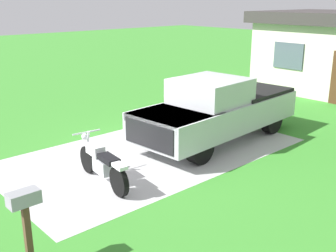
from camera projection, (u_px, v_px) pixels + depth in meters
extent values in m
plane|color=#39882C|center=(152.00, 153.00, 11.33)|extent=(80.00, 80.00, 0.00)
cube|color=#B7B7B7|center=(152.00, 152.00, 11.33)|extent=(4.49, 8.11, 0.01)
cylinder|color=black|center=(88.00, 159.00, 9.97)|extent=(0.67, 0.20, 0.66)
cylinder|color=black|center=(119.00, 182.00, 8.76)|extent=(0.67, 0.20, 0.66)
cube|color=silver|center=(103.00, 166.00, 9.32)|extent=(0.59, 0.33, 0.32)
cube|color=silver|center=(95.00, 150.00, 9.50)|extent=(0.55, 0.32, 0.24)
cube|color=black|center=(109.00, 159.00, 9.00)|extent=(0.63, 0.35, 0.12)
cube|color=silver|center=(119.00, 165.00, 8.65)|extent=(0.50, 0.26, 0.08)
cylinder|color=silver|center=(87.00, 145.00, 9.86)|extent=(0.34, 0.10, 0.77)
cylinder|color=silver|center=(86.00, 132.00, 9.76)|extent=(0.12, 0.70, 0.04)
sphere|color=silver|center=(85.00, 136.00, 9.90)|extent=(0.16, 0.16, 0.16)
cylinder|color=black|center=(200.00, 148.00, 10.47)|extent=(0.36, 0.86, 0.84)
cylinder|color=black|center=(155.00, 134.00, 11.56)|extent=(0.36, 0.86, 0.84)
cylinder|color=black|center=(272.00, 120.00, 12.87)|extent=(0.36, 0.86, 0.84)
cylinder|color=black|center=(229.00, 110.00, 13.96)|extent=(0.36, 0.86, 0.84)
cube|color=#B7BABF|center=(218.00, 114.00, 12.14)|extent=(2.37, 5.72, 0.80)
cube|color=#B7BABF|center=(175.00, 116.00, 10.78)|extent=(2.02, 2.02, 0.20)
cube|color=#B7BABF|center=(210.00, 91.00, 11.64)|extent=(1.92, 2.02, 0.70)
cube|color=#3F4C56|center=(192.00, 99.00, 11.12)|extent=(1.71, 0.27, 0.60)
cube|color=black|center=(248.00, 97.00, 13.13)|extent=(2.06, 2.52, 0.50)
cube|color=black|center=(149.00, 135.00, 10.23)|extent=(1.70, 0.21, 0.64)
cube|color=#4C3823|center=(28.00, 233.00, 6.44)|extent=(0.10, 0.10, 1.10)
cube|color=gray|center=(24.00, 198.00, 6.26)|extent=(0.26, 0.48, 0.22)
cube|color=#4C5966|center=(288.00, 56.00, 17.66)|extent=(1.40, 0.06, 1.10)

